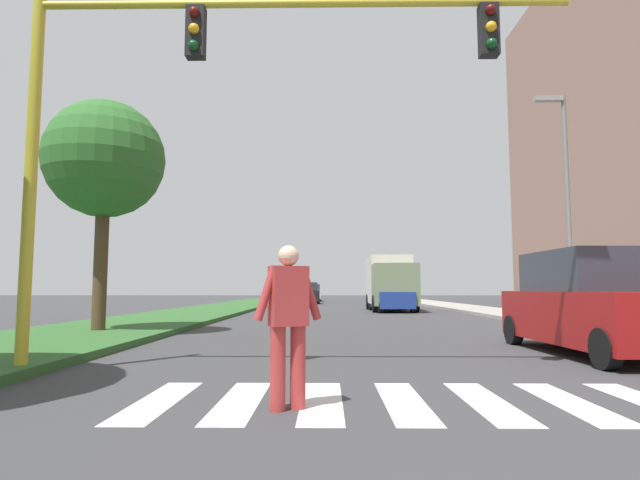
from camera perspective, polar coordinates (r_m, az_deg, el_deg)
ground_plane at (r=29.31m, az=2.44°, el=-7.76°), size 140.00×140.00×0.00m
crosswalk at (r=6.05m, az=9.13°, el=-17.02°), size 5.85×2.20×0.01m
median_strip at (r=28.01m, az=-12.31°, el=-7.60°), size 4.40×64.00×0.15m
tree_mid at (r=15.53m, az=-22.47°, el=8.04°), size 3.19×3.19×6.21m
sidewalk_right at (r=28.56m, az=18.03°, el=-7.42°), size 3.00×64.00×0.15m
traffic_light_gantry at (r=8.40m, az=-14.03°, el=16.44°), size 8.12×0.30×6.00m
street_lamp_right at (r=18.98m, az=25.14°, el=5.36°), size 1.02×0.24×7.50m
pedestrian_performer at (r=5.48m, az=-3.50°, el=-8.49°), size 0.72×0.39×1.69m
suv_crossing at (r=11.26m, az=27.72°, el=-6.29°), size 2.06×4.64×1.97m
sedan_midblock at (r=28.77m, az=7.70°, el=-6.14°), size 2.07×4.62×1.76m
sedan_distant at (r=43.84m, az=-1.42°, el=-5.90°), size 2.20×4.41×1.76m
sedan_far_horizon at (r=52.45m, az=-0.90°, el=-5.84°), size 1.98×4.17×1.70m
truck_box_delivery at (r=29.87m, az=7.66°, el=-4.53°), size 2.40×6.20×3.10m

